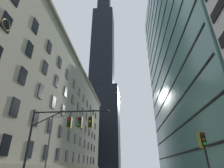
% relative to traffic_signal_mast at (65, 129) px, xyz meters
% --- Properties ---
extents(station_building, '(13.41, 73.12, 28.98)m').
position_rel_traffic_signal_mast_xyz_m(station_building, '(-13.70, 25.02, 9.34)').
color(station_building, '#B2A88E').
rests_on(station_building, ground).
extents(dark_skyscraper, '(22.24, 22.24, 222.19)m').
position_rel_traffic_signal_mast_xyz_m(dark_skyscraper, '(-10.80, 88.57, 62.60)').
color(dark_skyscraper, black).
rests_on(dark_skyscraper, ground).
extents(glass_office_midrise, '(15.49, 43.19, 56.34)m').
position_rel_traffic_signal_mast_xyz_m(glass_office_midrise, '(22.36, 20.16, 23.05)').
color(glass_office_midrise, slate).
rests_on(glass_office_midrise, ground).
extents(traffic_signal_mast, '(7.61, 0.63, 6.84)m').
position_rel_traffic_signal_mast_xyz_m(traffic_signal_mast, '(0.00, 0.00, 0.00)').
color(traffic_signal_mast, black).
rests_on(traffic_signal_mast, sidewalk_left).
extents(traffic_light_near_right, '(0.40, 0.63, 3.91)m').
position_rel_traffic_signal_mast_xyz_m(traffic_light_near_right, '(11.00, -2.97, -1.83)').
color(traffic_light_near_right, black).
rests_on(traffic_light_near_right, sidewalk_right).
extents(street_lamppost, '(1.93, 0.32, 8.19)m').
position_rel_traffic_signal_mast_xyz_m(street_lamppost, '(-4.38, 7.09, -0.18)').
color(street_lamppost, '#47474C').
rests_on(street_lamppost, sidewalk_left).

